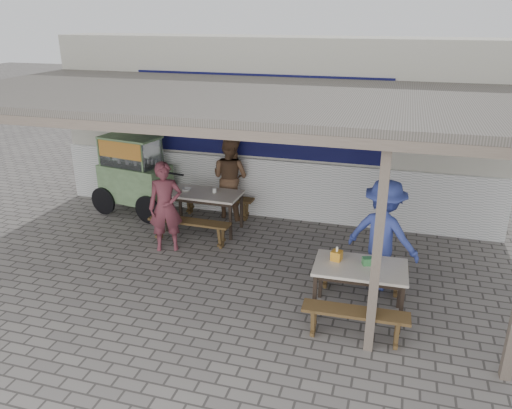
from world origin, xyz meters
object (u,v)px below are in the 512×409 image
at_px(patron_wall_side, 230,178).
at_px(patron_right_table, 383,235).
at_px(bench_right_wall, 361,271).
at_px(condiment_jar, 215,190).
at_px(bench_left_wall, 217,201).
at_px(tissue_box, 337,256).
at_px(table_right, 360,271).
at_px(table_left, 204,196).
at_px(bench_left_street, 189,226).
at_px(patron_street_side, 166,207).
at_px(vendor_cart, 134,172).
at_px(donation_box, 368,261).
at_px(condiment_bowl, 187,189).
at_px(bench_right_street, 355,319).

xyz_separation_m(patron_wall_side, patron_right_table, (3.09, -2.03, 0.02)).
bearing_deg(bench_right_wall, condiment_jar, 149.82).
xyz_separation_m(bench_left_wall, patron_right_table, (3.34, -1.92, 0.51)).
height_order(patron_right_table, tissue_box, patron_right_table).
height_order(bench_left_wall, patron_wall_side, patron_wall_side).
height_order(table_right, tissue_box, tissue_box).
bearing_deg(table_left, tissue_box, -34.93).
height_order(bench_left_street, bench_right_wall, same).
xyz_separation_m(bench_left_street, tissue_box, (2.80, -1.38, 0.48)).
bearing_deg(table_right, tissue_box, 163.98).
relative_size(bench_left_street, tissue_box, 11.25).
xyz_separation_m(patron_street_side, tissue_box, (3.08, -1.06, 0.02)).
bearing_deg(tissue_box, bench_left_street, 153.73).
distance_m(bench_left_wall, patron_street_side, 1.74).
height_order(table_right, vendor_cart, vendor_cart).
distance_m(bench_left_wall, donation_box, 4.23).
bearing_deg(condiment_jar, patron_wall_side, 84.32).
bearing_deg(patron_wall_side, vendor_cart, 28.27).
bearing_deg(patron_wall_side, bench_left_wall, 41.99).
bearing_deg(patron_wall_side, patron_right_table, 164.54).
xyz_separation_m(bench_right_wall, condiment_jar, (-2.90, 1.57, 0.46)).
distance_m(patron_right_table, condiment_bowl, 3.92).
xyz_separation_m(vendor_cart, patron_street_side, (1.39, -1.40, -0.08)).
distance_m(bench_right_wall, condiment_bowl, 3.80).
distance_m(patron_street_side, tissue_box, 3.26).
bearing_deg(table_right, patron_wall_side, 132.64).
height_order(patron_wall_side, condiment_bowl, patron_wall_side).
relative_size(patron_wall_side, tissue_box, 12.23).
bearing_deg(table_right, donation_box, 35.92).
bearing_deg(bench_right_street, donation_box, 82.42).
relative_size(vendor_cart, donation_box, 13.46).
xyz_separation_m(bench_left_street, bench_right_street, (3.15, -2.10, -0.01)).
bearing_deg(donation_box, bench_right_wall, 101.09).
xyz_separation_m(table_left, donation_box, (3.21, -2.06, 0.13)).
distance_m(bench_left_wall, table_right, 4.19).
bearing_deg(vendor_cart, patron_street_side, -35.74).
bearing_deg(table_right, vendor_cart, 150.30).
bearing_deg(table_left, bench_right_wall, -24.41).
distance_m(bench_left_street, condiment_bowl, 0.88).
bearing_deg(tissue_box, bench_right_street, -63.69).
distance_m(table_left, bench_left_wall, 0.75).
bearing_deg(bench_left_street, bench_right_street, -32.23).
bearing_deg(patron_street_side, patron_wall_side, 48.52).
relative_size(table_right, donation_box, 8.11).
xyz_separation_m(bench_right_street, patron_wall_side, (-2.87, 3.55, 0.50)).
distance_m(patron_right_table, condiment_jar, 3.42).
bearing_deg(bench_right_street, patron_street_side, 150.87).
xyz_separation_m(table_left, vendor_cart, (-1.69, 0.42, 0.21)).
bearing_deg(condiment_jar, bench_left_street, -106.24).
relative_size(bench_left_wall, bench_right_street, 1.14).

